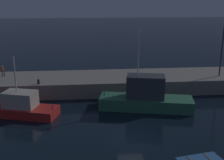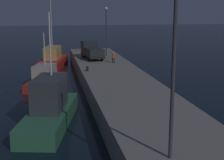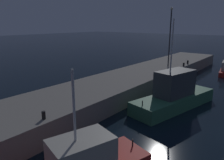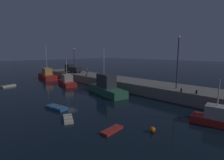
% 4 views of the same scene
% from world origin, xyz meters
% --- Properties ---
extents(ground_plane, '(320.00, 320.00, 0.00)m').
position_xyz_m(ground_plane, '(0.00, 0.00, 0.00)').
color(ground_plane, black).
extents(pier_quay, '(66.80, 7.53, 2.01)m').
position_xyz_m(pier_quay, '(0.00, 14.75, 1.00)').
color(pier_quay, gray).
rests_on(pier_quay, ground).
extents(fishing_trawler_red, '(11.27, 5.38, 9.31)m').
position_xyz_m(fishing_trawler_red, '(2.78, 7.12, 1.44)').
color(fishing_trawler_red, '#2D6647').
rests_on(fishing_trawler_red, ground).
extents(fishing_boat_blue, '(9.22, 5.15, 6.67)m').
position_xyz_m(fishing_boat_blue, '(-11.69, 6.56, 1.00)').
color(fishing_boat_blue, red).
rests_on(fishing_boat_blue, ground).
extents(lamp_post_east, '(0.44, 0.44, 9.24)m').
position_xyz_m(lamp_post_east, '(14.60, 13.27, 7.32)').
color(lamp_post_east, '#38383D').
rests_on(lamp_post_east, pier_quay).
extents(dockworker, '(0.40, 0.40, 1.55)m').
position_xyz_m(dockworker, '(-15.81, 16.01, 2.89)').
color(dockworker, black).
rests_on(dockworker, pier_quay).
extents(bollard_west, '(0.28, 0.28, 0.61)m').
position_xyz_m(bollard_west, '(-10.27, 11.71, 2.31)').
color(bollard_west, black).
rests_on(bollard_west, pier_quay).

